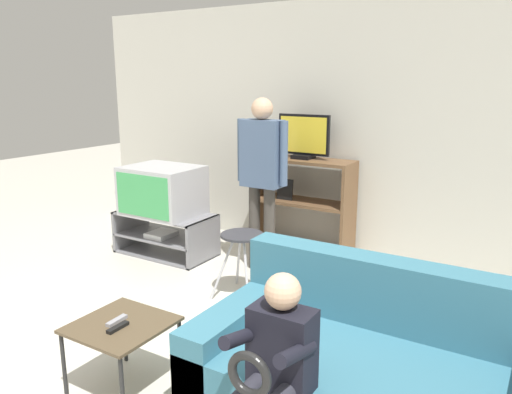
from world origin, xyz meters
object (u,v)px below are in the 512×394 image
at_px(media_shelf, 303,206).
at_px(remote_control_black, 118,327).
at_px(television_flat, 304,138).
at_px(snack_table, 122,330).
at_px(remote_control_white, 117,321).
at_px(person_standing_adult, 262,168).
at_px(tv_stand, 166,234).
at_px(person_seated_child, 274,362).
at_px(couch, 370,377).
at_px(television_main, 163,190).
at_px(folding_stool, 242,244).

relative_size(media_shelf, remote_control_black, 7.31).
distance_m(media_shelf, television_flat, 0.71).
bearing_deg(snack_table, remote_control_white, -176.20).
bearing_deg(media_shelf, person_standing_adult, -100.95).
bearing_deg(tv_stand, person_seated_child, -39.58).
bearing_deg(snack_table, television_flat, 94.10).
relative_size(media_shelf, remote_control_white, 7.31).
bearing_deg(couch, person_seated_child, -115.44).
xyz_separation_m(remote_control_white, person_seated_child, (1.09, -0.08, 0.12)).
relative_size(television_main, person_seated_child, 0.78).
distance_m(media_shelf, person_standing_adult, 0.81).
height_order(media_shelf, television_flat, television_flat).
distance_m(television_main, folding_stool, 1.37).
relative_size(folding_stool, couch, 0.31).
height_order(television_main, remote_control_black, television_main).
height_order(remote_control_black, remote_control_white, same).
bearing_deg(television_flat, television_main, -146.02).
distance_m(tv_stand, remote_control_black, 2.48).
height_order(media_shelf, couch, media_shelf).
distance_m(tv_stand, media_shelf, 1.48).
distance_m(television_flat, person_seated_child, 3.17).
bearing_deg(tv_stand, media_shelf, 32.76).
bearing_deg(couch, television_main, 152.06).
bearing_deg(remote_control_black, television_main, 125.29).
bearing_deg(snack_table, couch, 20.07).
distance_m(tv_stand, couch, 3.10).
xyz_separation_m(snack_table, person_standing_adult, (-0.31, 2.11, 0.61)).
bearing_deg(television_main, couch, -27.94).
bearing_deg(media_shelf, remote_control_black, -85.54).
height_order(tv_stand, television_flat, television_flat).
height_order(media_shelf, person_standing_adult, person_standing_adult).
bearing_deg(media_shelf, snack_table, -86.16).
bearing_deg(remote_control_black, television_flat, 94.23).
relative_size(snack_table, remote_control_black, 3.60).
relative_size(folding_stool, snack_table, 1.08).
xyz_separation_m(folding_stool, couch, (1.46, -1.00, -0.19)).
relative_size(television_flat, snack_table, 1.09).
height_order(tv_stand, snack_table, tv_stand).
distance_m(snack_table, person_standing_adult, 2.21).
height_order(tv_stand, remote_control_white, remote_control_white).
xyz_separation_m(television_main, remote_control_black, (1.44, -2.00, -0.25)).
distance_m(television_main, remote_control_white, 2.39).
xyz_separation_m(media_shelf, folding_stool, (0.05, -1.25, -0.06)).
height_order(snack_table, person_standing_adult, person_standing_adult).
distance_m(television_flat, snack_table, 2.89).
relative_size(tv_stand, folding_stool, 1.85).
bearing_deg(remote_control_black, remote_control_white, 140.15).
height_order(tv_stand, remote_control_black, remote_control_black).
relative_size(folding_stool, person_standing_adult, 0.34).
height_order(tv_stand, media_shelf, media_shelf).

